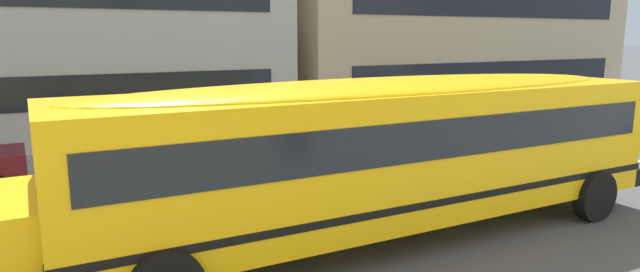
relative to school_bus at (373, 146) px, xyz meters
The scene contains 5 objects.
ground_plane 3.84m from the school_bus, 156.14° to the left, with size 400.00×400.00×0.00m, color #4C4C4F.
sidewalk_far 10.34m from the school_bus, 107.82° to the left, with size 120.00×3.00×0.01m, color gray.
lane_centreline 3.84m from the school_bus, 156.14° to the left, with size 110.00×0.16×0.01m, color silver.
school_bus is the anchor object (origin of this frame).
parked_car_silver_near_corner 12.39m from the school_bus, 34.23° to the left, with size 3.92×1.92×1.64m.
Camera 1 is at (-2.37, -9.32, 3.72)m, focal length 30.59 mm.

